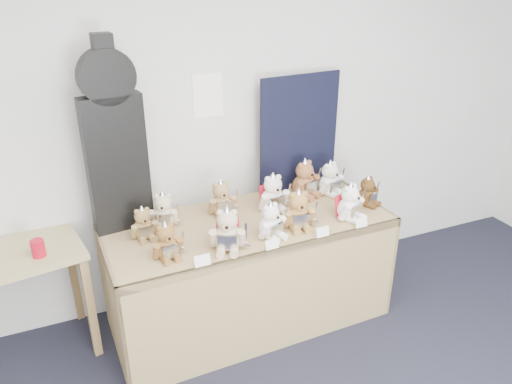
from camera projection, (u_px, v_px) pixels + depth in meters
name	position (u px, v px, depth m)	size (l,w,h in m)	color
room_shell	(208.00, 96.00, 3.37)	(6.00, 6.00, 6.00)	white
display_table	(254.00, 249.00, 3.34)	(1.93, 0.84, 0.80)	#9B814F
side_table	(3.00, 275.00, 3.01)	(1.01, 0.66, 0.78)	tan
guitar_case	(114.00, 140.00, 3.01)	(0.38, 0.15, 1.22)	black
navy_board	(299.00, 133.00, 3.66)	(0.65, 0.02, 0.86)	black
red_cup	(38.00, 248.00, 2.95)	(0.08, 0.08, 0.11)	#B70C22
teddy_front_far_left	(167.00, 242.00, 2.89)	(0.21, 0.18, 0.25)	brown
teddy_front_left	(227.00, 231.00, 2.96)	(0.24, 0.24, 0.30)	#C8AD8D
teddy_front_centre	(271.00, 222.00, 3.10)	(0.22, 0.20, 0.26)	white
teddy_front_right	(298.00, 211.00, 3.21)	(0.24, 0.21, 0.29)	#A0733C
teddy_front_far_right	(350.00, 203.00, 3.32)	(0.23, 0.22, 0.28)	white
teddy_front_end	(368.00, 192.00, 3.52)	(0.20, 0.19, 0.24)	#50351B
teddy_back_left	(163.00, 212.00, 3.23)	(0.21, 0.21, 0.26)	beige
teddy_back_centre_left	(221.00, 199.00, 3.39)	(0.22, 0.18, 0.27)	#A07C50
teddy_back_centre_right	(273.00, 194.00, 3.44)	(0.24, 0.20, 0.29)	white
teddy_back_right	(305.00, 180.00, 3.64)	(0.26, 0.24, 0.31)	brown
teddy_back_end	(330.00, 180.00, 3.68)	(0.24, 0.22, 0.28)	white
teddy_back_far_left	(143.00, 224.00, 3.10)	(0.19, 0.16, 0.23)	olive
entry_card_a	(202.00, 261.00, 2.83)	(0.09, 0.00, 0.07)	white
entry_card_b	(272.00, 244.00, 3.00)	(0.09, 0.00, 0.06)	white
entry_card_c	(323.00, 232.00, 3.13)	(0.09, 0.00, 0.06)	white
entry_card_d	(361.00, 223.00, 3.24)	(0.09, 0.00, 0.06)	white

